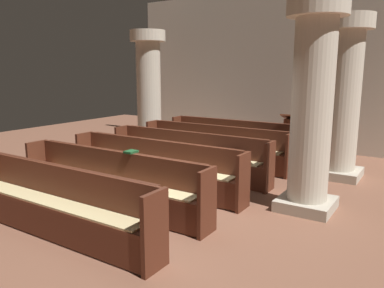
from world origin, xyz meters
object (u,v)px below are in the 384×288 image
at_px(pew_row_5, 50,199).
at_px(kneeler_box_navy, 310,167).
at_px(pillar_aisle_side, 343,95).
at_px(pew_row_3, 154,165).
at_px(hymn_book, 131,152).
at_px(pew_row_4, 110,179).
at_px(pew_row_2, 187,153).
at_px(lectern, 290,137).
at_px(pillar_aisle_rear, 312,103).
at_px(pillar_far_side, 149,88).
at_px(pew_row_0, 235,137).
at_px(pew_row_1, 214,145).

xyz_separation_m(pew_row_5, kneeler_box_navy, (2.10, 5.20, -0.40)).
xyz_separation_m(pillar_aisle_side, kneeler_box_navy, (-0.60, 0.06, -1.63)).
xyz_separation_m(pew_row_3, hymn_book, (0.30, -0.95, 0.46)).
xyz_separation_m(pew_row_4, hymn_book, (0.30, 0.19, 0.46)).
bearing_deg(pew_row_2, kneeler_box_navy, 40.21).
xyz_separation_m(pew_row_4, lectern, (1.07, 5.69, -0.05)).
distance_m(lectern, hymn_book, 5.58).
xyz_separation_m(pew_row_4, kneeler_box_navy, (2.10, 4.06, -0.40)).
bearing_deg(pew_row_4, hymn_book, 32.56).
bearing_deg(pillar_aisle_rear, pillar_far_side, 154.34).
distance_m(pew_row_5, lectern, 6.92).
height_order(pew_row_2, hymn_book, hymn_book).
bearing_deg(pew_row_0, pew_row_5, -90.00).
distance_m(pew_row_5, pillar_far_side, 6.16).
height_order(pew_row_1, pillar_aisle_rear, pillar_aisle_rear).
relative_size(pew_row_0, pillar_aisle_side, 1.12).
height_order(pew_row_0, lectern, lectern).
bearing_deg(pew_row_0, pew_row_3, -90.00).
height_order(pew_row_0, hymn_book, hymn_book).
relative_size(pew_row_0, lectern, 3.45).
bearing_deg(pew_row_5, pew_row_0, 90.00).
distance_m(pew_row_1, pew_row_3, 2.28).
bearing_deg(pillar_aisle_rear, pew_row_0, 133.48).
height_order(pew_row_2, kneeler_box_navy, pew_row_2).
bearing_deg(pew_row_4, kneeler_box_navy, 62.64).
bearing_deg(pillar_aisle_rear, kneeler_box_navy, 104.44).
height_order(pillar_aisle_side, lectern, pillar_aisle_side).
bearing_deg(kneeler_box_navy, lectern, 122.06).
distance_m(pew_row_3, pillar_far_side, 4.29).
bearing_deg(lectern, pillar_aisle_rear, -67.75).
bearing_deg(pew_row_2, pew_row_0, 90.00).
height_order(pew_row_0, pillar_aisle_rear, pillar_aisle_rear).
relative_size(lectern, kneeler_box_navy, 3.38).
height_order(pew_row_3, pillar_aisle_side, pillar_aisle_side).
bearing_deg(pew_row_4, pew_row_0, 90.00).
bearing_deg(pew_row_2, pillar_aisle_rear, -11.87).
bearing_deg(pillar_far_side, pew_row_3, -49.86).
height_order(pew_row_3, lectern, lectern).
relative_size(pew_row_2, pew_row_5, 1.00).
relative_size(pew_row_4, pillar_aisle_side, 1.12).
distance_m(pew_row_4, pillar_far_side, 5.19).
distance_m(pillar_aisle_rear, lectern, 4.49).
relative_size(pillar_aisle_rear, hymn_book, 16.85).
bearing_deg(pew_row_5, hymn_book, 77.39).
height_order(pew_row_1, pew_row_4, same).
distance_m(pillar_aisle_side, hymn_book, 4.57).
relative_size(pew_row_0, kneeler_box_navy, 11.66).
bearing_deg(pillar_aisle_side, pillar_aisle_rear, -90.00).
xyz_separation_m(pew_row_1, lectern, (1.07, 2.27, -0.05)).
xyz_separation_m(pew_row_1, pillar_aisle_rear, (2.70, -1.71, 1.23)).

